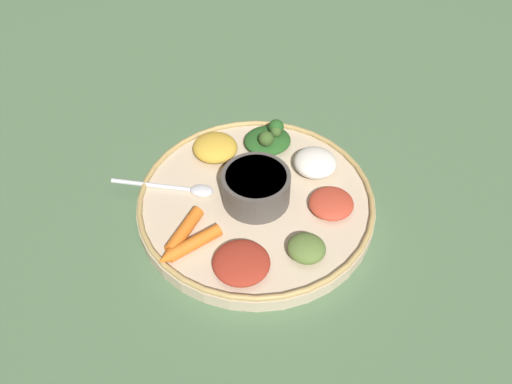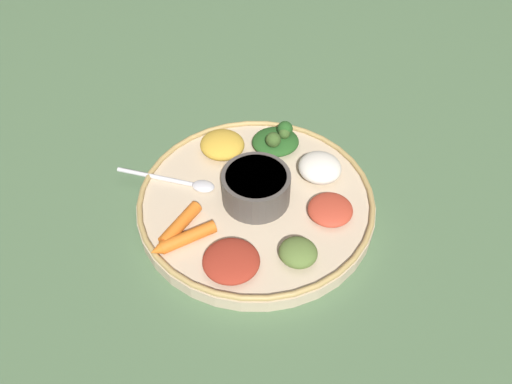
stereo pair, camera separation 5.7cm
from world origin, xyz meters
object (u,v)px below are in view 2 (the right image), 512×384
at_px(greens_pile, 277,140).
at_px(carrot_outer, 184,239).
at_px(carrot_near_spoon, 179,229).
at_px(spoon, 181,182).
at_px(center_bowl, 256,187).

relative_size(greens_pile, carrot_outer, 1.00).
xyz_separation_m(carrot_near_spoon, carrot_outer, (-0.00, -0.02, -0.00)).
bearing_deg(carrot_outer, spoon, 70.12).
distance_m(center_bowl, carrot_near_spoon, 0.13).
distance_m(center_bowl, greens_pile, 0.12).
xyz_separation_m(center_bowl, carrot_near_spoon, (-0.12, -0.01, -0.02)).
bearing_deg(carrot_outer, carrot_near_spoon, 89.75).
distance_m(spoon, greens_pile, 0.17).
bearing_deg(spoon, greens_pile, 2.13).
distance_m(greens_pile, carrot_outer, 0.23).
distance_m(carrot_near_spoon, carrot_outer, 0.02).
relative_size(carrot_near_spoon, carrot_outer, 0.93).
distance_m(greens_pile, carrot_near_spoon, 0.23).
bearing_deg(spoon, center_bowl, -42.89).
xyz_separation_m(center_bowl, carrot_outer, (-0.12, -0.03, -0.02)).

